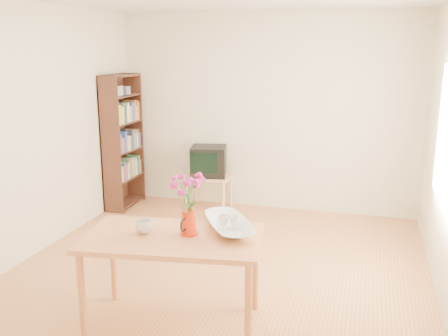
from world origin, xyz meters
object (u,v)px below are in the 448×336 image
(television, at_px, (209,161))
(pitcher, at_px, (189,223))
(mug, at_px, (144,227))
(bowl, at_px, (228,203))
(table, at_px, (173,246))

(television, bearing_deg, pitcher, -87.44)
(mug, height_order, bowl, bowl)
(table, xyz_separation_m, bowl, (0.37, 0.25, 0.30))
(table, height_order, pitcher, pitcher)
(bowl, relative_size, television, 0.85)
(mug, relative_size, bowl, 0.29)
(bowl, xyz_separation_m, television, (-1.02, 2.65, -0.30))
(mug, bearing_deg, television, -109.68)
(table, bearing_deg, bowl, 25.89)
(table, height_order, television, television)
(table, bearing_deg, mug, 173.59)
(table, bearing_deg, pitcher, 19.75)
(table, distance_m, pitcher, 0.22)
(mug, height_order, television, television)
(table, xyz_separation_m, mug, (-0.23, -0.01, 0.14))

